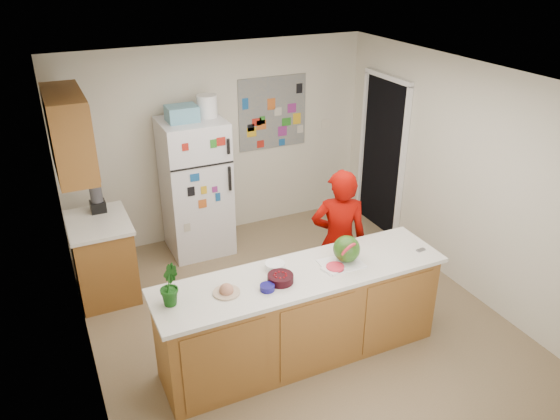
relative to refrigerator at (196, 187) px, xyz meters
name	(u,v)px	position (x,y,z in m)	size (l,w,h in m)	color
floor	(296,320)	(0.45, -1.88, -0.86)	(4.00, 4.50, 0.02)	brown
wall_back	(219,142)	(0.45, 0.38, 0.40)	(4.00, 0.02, 2.50)	beige
wall_left	(75,259)	(-1.56, -1.88, 0.40)	(0.02, 4.50, 2.50)	beige
wall_right	(463,178)	(2.46, -1.88, 0.40)	(0.02, 4.50, 2.50)	beige
ceiling	(300,79)	(0.45, -1.88, 1.66)	(4.00, 4.50, 0.02)	white
doorway	(383,156)	(2.44, -0.43, 0.17)	(0.03, 0.85, 2.04)	black
peninsula_base	(301,317)	(0.25, -2.38, -0.41)	(2.60, 0.62, 0.88)	brown
peninsula_top	(302,275)	(0.25, -2.38, 0.05)	(2.68, 0.70, 0.04)	silver
side_counter_base	(104,259)	(-1.24, -0.53, -0.42)	(0.60, 0.80, 0.86)	brown
side_counter_top	(98,223)	(-1.24, -0.53, 0.03)	(0.64, 0.84, 0.04)	silver
upper_cabinets	(69,133)	(-1.37, -0.58, 1.05)	(0.35, 1.00, 0.80)	brown
refrigerator	(196,187)	(0.00, 0.00, 0.00)	(0.75, 0.70, 1.70)	silver
fridge_top_bin	(182,114)	(-0.10, 0.00, 0.94)	(0.35, 0.28, 0.18)	#5999B2
photo_collage	(273,113)	(1.20, 0.36, 0.70)	(0.95, 0.01, 0.95)	slate
person	(339,241)	(0.96, -1.81, -0.06)	(0.57, 0.38, 1.57)	#750400
blender_appliance	(96,195)	(-1.19, -0.30, 0.24)	(0.13, 0.13, 0.38)	black
cutting_board	(341,264)	(0.64, -2.40, 0.08)	(0.38, 0.28, 0.01)	white
watermelon	(347,249)	(0.70, -2.38, 0.21)	(0.25, 0.25, 0.25)	#296319
watermelon_slice	(335,267)	(0.54, -2.45, 0.09)	(0.16, 0.16, 0.02)	#BD2437
cherry_bowl	(280,278)	(0.02, -2.43, 0.11)	(0.23, 0.23, 0.07)	black
white_bowl	(275,266)	(0.06, -2.21, 0.10)	(0.18, 0.18, 0.06)	white
cobalt_bowl	(267,288)	(-0.14, -2.49, 0.10)	(0.13, 0.13, 0.05)	#130E5B
plate	(226,292)	(-0.46, -2.39, 0.08)	(0.23, 0.23, 0.02)	beige
paper_towel	(333,269)	(0.53, -2.45, 0.08)	(0.18, 0.16, 0.02)	silver
keys	(421,250)	(1.45, -2.50, 0.08)	(0.09, 0.04, 0.01)	slate
potted_plant	(169,285)	(-0.92, -2.33, 0.24)	(0.19, 0.15, 0.34)	#124210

